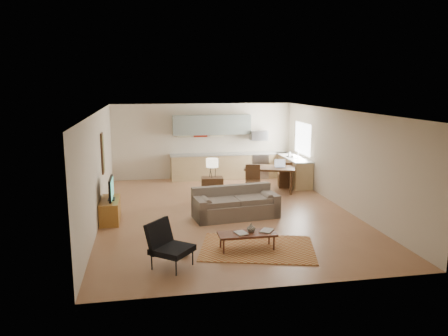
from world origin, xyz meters
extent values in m
plane|color=#976544|center=(0.00, 0.00, 0.00)|extent=(9.00, 9.00, 0.00)
plane|color=white|center=(0.00, 0.00, 2.70)|extent=(9.00, 9.00, 0.00)
plane|color=beige|center=(0.00, 4.50, 1.35)|extent=(6.50, 0.00, 6.50)
plane|color=beige|center=(0.00, -4.50, 1.35)|extent=(6.50, 0.00, 6.50)
plane|color=beige|center=(-3.25, 0.00, 1.35)|extent=(0.00, 9.00, 9.00)
plane|color=beige|center=(3.25, 0.00, 1.35)|extent=(0.00, 9.00, 9.00)
cube|color=#A5A8AD|center=(2.00, 4.18, 0.45)|extent=(0.62, 0.62, 0.90)
cube|color=#A5A8AD|center=(2.00, 4.20, 1.55)|extent=(0.62, 0.40, 0.35)
cube|color=gray|center=(0.30, 4.33, 1.95)|extent=(2.80, 0.34, 0.70)
cube|color=white|center=(3.23, 3.00, 1.55)|extent=(0.02, 1.40, 1.05)
cube|color=#9A401A|center=(0.16, -2.72, 0.01)|extent=(2.69, 2.18, 0.02)
imported|color=#9C2110|center=(-0.31, -2.78, 0.37)|extent=(0.37, 0.41, 0.03)
imported|color=navy|center=(0.27, -2.63, 0.37)|extent=(0.51, 0.52, 0.02)
imported|color=black|center=(0.03, -2.68, 0.45)|extent=(0.22, 0.22, 0.18)
imported|color=#EEE5BE|center=(2.83, 3.12, 1.02)|extent=(0.10, 0.10, 0.19)
camera|label=1|loc=(-2.09, -11.11, 3.39)|focal=35.00mm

